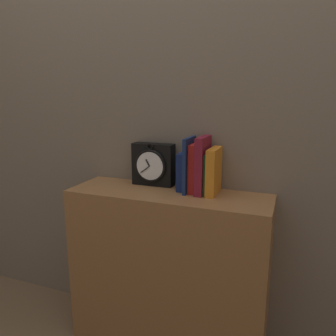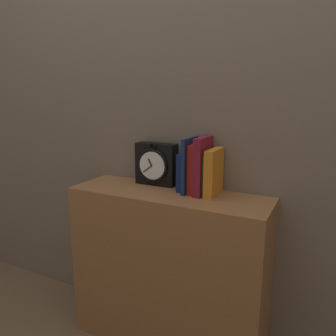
{
  "view_description": "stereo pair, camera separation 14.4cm",
  "coord_description": "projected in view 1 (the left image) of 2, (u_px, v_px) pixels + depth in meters",
  "views": [
    {
      "loc": [
        0.5,
        -1.31,
        1.2
      ],
      "look_at": [
        0.0,
        0.0,
        0.88
      ],
      "focal_mm": 35.0,
      "sensor_mm": 36.0,
      "label": 1
    },
    {
      "loc": [
        0.64,
        -1.25,
        1.2
      ],
      "look_at": [
        0.0,
        0.0,
        0.88
      ],
      "focal_mm": 35.0,
      "sensor_mm": 36.0,
      "label": 2
    }
  ],
  "objects": [
    {
      "name": "book_slot1_navy",
      "position": [
        189.0,
        165.0,
        1.46
      ],
      "size": [
        0.02,
        0.16,
        0.25
      ],
      "color": "navy",
      "rests_on": "bookshelf"
    },
    {
      "name": "book_slot3_maroon",
      "position": [
        203.0,
        165.0,
        1.44
      ],
      "size": [
        0.03,
        0.16,
        0.25
      ],
      "color": "maroon",
      "rests_on": "bookshelf"
    },
    {
      "name": "bookshelf",
      "position": [
        168.0,
        270.0,
        1.55
      ],
      "size": [
        0.91,
        0.29,
        0.77
      ],
      "color": "#936038",
      "rests_on": "ground_plane"
    },
    {
      "name": "book_slot0_navy",
      "position": [
        184.0,
        171.0,
        1.5
      ],
      "size": [
        0.04,
        0.12,
        0.17
      ],
      "color": "navy",
      "rests_on": "bookshelf"
    },
    {
      "name": "book_slot2_red",
      "position": [
        196.0,
        168.0,
        1.47
      ],
      "size": [
        0.04,
        0.14,
        0.22
      ],
      "color": "red",
      "rests_on": "bookshelf"
    },
    {
      "name": "book_slot5_orange",
      "position": [
        214.0,
        171.0,
        1.43
      ],
      "size": [
        0.04,
        0.16,
        0.2
      ],
      "color": "orange",
      "rests_on": "bookshelf"
    },
    {
      "name": "clock",
      "position": [
        153.0,
        164.0,
        1.57
      ],
      "size": [
        0.2,
        0.08,
        0.21
      ],
      "color": "black",
      "rests_on": "bookshelf"
    },
    {
      "name": "wall_back",
      "position": [
        181.0,
        71.0,
        1.51
      ],
      "size": [
        6.0,
        0.05,
        2.6
      ],
      "color": "#756656",
      "rests_on": "ground_plane"
    },
    {
      "name": "book_slot4_green",
      "position": [
        208.0,
        173.0,
        1.45
      ],
      "size": [
        0.01,
        0.14,
        0.18
      ],
      "color": "#227035",
      "rests_on": "bookshelf"
    }
  ]
}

